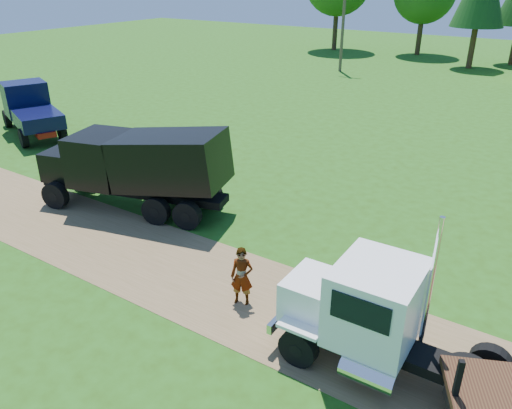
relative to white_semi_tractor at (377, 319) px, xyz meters
The scene contains 6 objects.
ground 3.64m from the white_semi_tractor, 168.74° to the left, with size 140.00×140.00×0.00m, color #254A10.
dirt_track 3.64m from the white_semi_tractor, 168.74° to the left, with size 120.00×4.20×0.01m, color brown.
white_semi_tractor is the anchor object (origin of this frame).
black_dump_truck 11.54m from the white_semi_tractor, 163.34° to the left, with size 8.01×4.26×3.40m.
navy_truck 24.99m from the white_semi_tractor, 163.16° to the left, with size 6.73×4.48×2.88m.
spectator_a 4.11m from the white_semi_tractor, behind, with size 0.65×0.42×1.78m, color #999999.
Camera 1 is at (6.10, -9.99, 8.69)m, focal length 35.00 mm.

